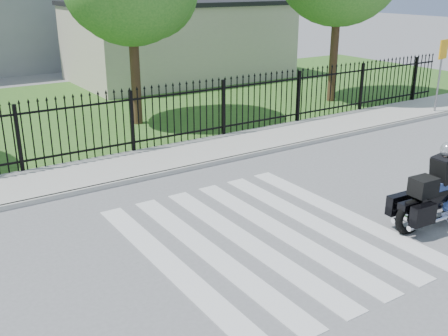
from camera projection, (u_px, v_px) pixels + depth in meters
ground at (265, 237)px, 9.95m from camera, size 120.00×120.00×0.00m
crosswalk at (265, 236)px, 9.94m from camera, size 5.00×5.50×0.01m
sidewalk at (149, 162)px, 13.86m from camera, size 40.00×2.00×0.12m
curb at (167, 173)px, 13.07m from camera, size 40.00×0.12×0.12m
grass_strip at (67, 112)px, 19.38m from camera, size 40.00×12.00×0.02m
iron_fence at (132, 123)px, 14.36m from camera, size 26.00×0.04×1.80m
building_low at (180, 42)px, 25.56m from camera, size 10.00×6.00×3.50m
building_low_roof at (178, 3)px, 24.94m from camera, size 10.20×6.20×0.20m
motorcycle_rider at (443, 190)px, 10.27m from camera, size 2.61×0.89×1.73m
traffic_sign at (442, 61)px, 18.39m from camera, size 0.55×0.14×2.54m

